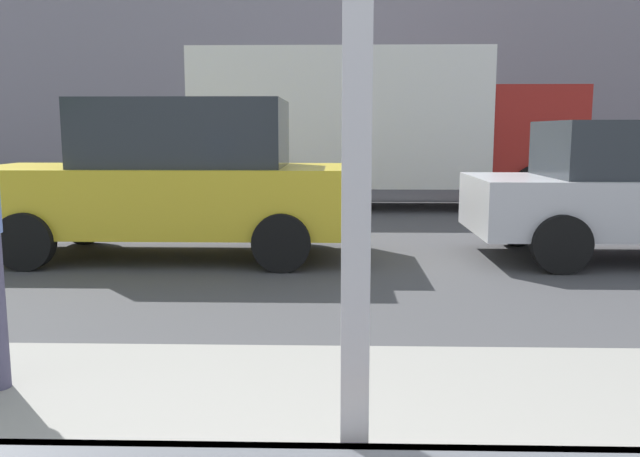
{
  "coord_description": "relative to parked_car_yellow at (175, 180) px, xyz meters",
  "views": [
    {
      "loc": [
        -0.03,
        -1.05,
        1.52
      ],
      "look_at": [
        -0.14,
        2.88,
        0.93
      ],
      "focal_mm": 36.71,
      "sensor_mm": 36.0,
      "label": 1
    }
  ],
  "objects": [
    {
      "name": "parked_car_yellow",
      "position": [
        0.0,
        0.0,
        0.0
      ],
      "size": [
        4.53,
        1.89,
        1.88
      ],
      "color": "gold",
      "rests_on": "ground"
    },
    {
      "name": "building_facade_far",
      "position": [
        1.99,
        11.57,
        2.24
      ],
      "size": [
        28.0,
        1.2,
        6.35
      ],
      "primitive_type": "cube",
      "color": "gray",
      "rests_on": "ground"
    },
    {
      "name": "box_truck",
      "position": [
        2.68,
        5.31,
        0.72
      ],
      "size": [
        7.35,
        2.44,
        3.04
      ],
      "color": "silver",
      "rests_on": "ground"
    },
    {
      "name": "ground_plane",
      "position": [
        1.99,
        1.25,
        -0.94
      ],
      "size": [
        60.0,
        60.0,
        0.0
      ],
      "primitive_type": "plane",
      "color": "#424244"
    }
  ]
}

